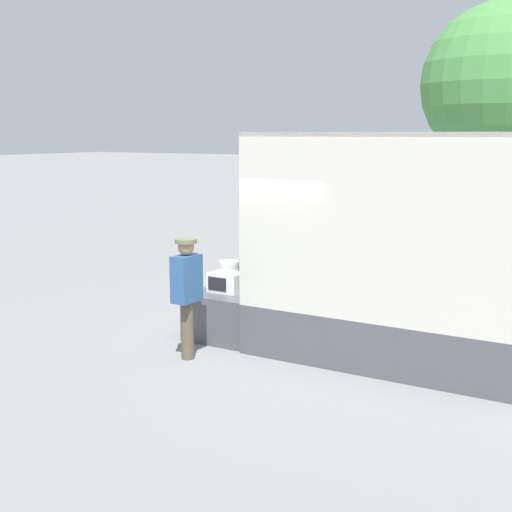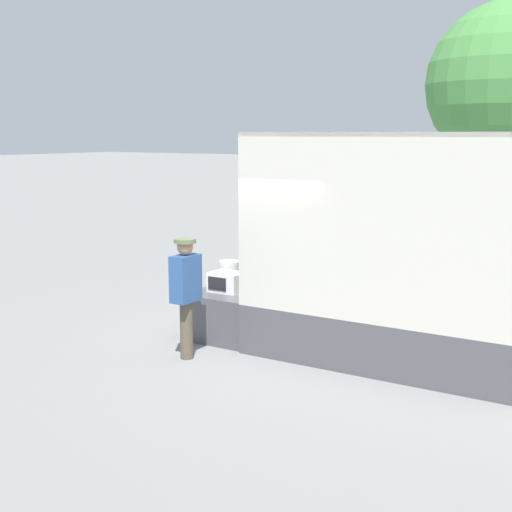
% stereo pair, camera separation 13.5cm
% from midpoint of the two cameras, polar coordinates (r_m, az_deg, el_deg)
% --- Properties ---
extents(ground_plane, '(160.00, 160.00, 0.00)m').
position_cam_midpoint_polar(ground_plane, '(11.16, 2.00, -6.38)').
color(ground_plane, gray).
extents(tailgate_deck, '(1.10, 2.01, 0.72)m').
position_cam_midpoint_polar(tailgate_deck, '(11.35, -0.41, -4.24)').
color(tailgate_deck, '#4C4C51').
rests_on(tailgate_deck, ground).
extents(microwave, '(0.51, 0.40, 0.30)m').
position_cam_midpoint_polar(microwave, '(10.90, -1.97, -2.09)').
color(microwave, white).
rests_on(microwave, tailgate_deck).
extents(portable_generator, '(0.66, 0.49, 0.65)m').
position_cam_midpoint_polar(portable_generator, '(11.56, 1.28, -0.93)').
color(portable_generator, black).
rests_on(portable_generator, tailgate_deck).
extents(orange_bucket, '(0.33, 0.33, 0.37)m').
position_cam_midpoint_polar(orange_bucket, '(11.44, -1.79, -1.33)').
color(orange_bucket, silver).
rests_on(orange_bucket, tailgate_deck).
extents(worker_person, '(0.30, 0.44, 1.69)m').
position_cam_midpoint_polar(worker_person, '(9.85, -5.25, -2.39)').
color(worker_person, brown).
rests_on(worker_person, ground).
extents(street_tree, '(4.40, 4.40, 6.60)m').
position_cam_midpoint_polar(street_tree, '(20.66, 19.78, 12.79)').
color(street_tree, brown).
rests_on(street_tree, ground).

